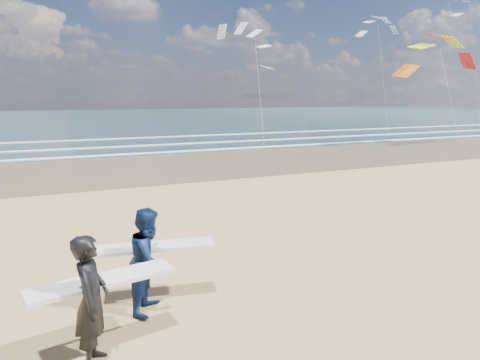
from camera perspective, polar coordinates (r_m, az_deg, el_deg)
name	(u,v)px	position (r m, az deg, el deg)	size (l,w,h in m)	color
wet_sand_strip	(374,150)	(32.70, 17.43, 3.79)	(220.00, 12.00, 0.01)	brown
ocean	(176,117)	(81.37, -8.55, 8.29)	(220.00, 100.00, 0.02)	#1B353C
foam_breakers	(301,138)	(40.79, 8.08, 5.62)	(220.00, 11.70, 0.05)	white
surfer_near	(93,299)	(6.79, -19.05, -14.73)	(2.26, 1.22, 1.99)	black
surfer_far	(150,259)	(8.12, -11.90, -10.26)	(2.26, 1.39, 1.94)	#0B1A3E
kite_0	(443,66)	(36.80, 25.47, 13.56)	(7.75, 4.95, 9.88)	slate
kite_1	(258,74)	(35.72, 2.41, 13.90)	(5.80, 4.74, 10.15)	slate
kite_2	(474,53)	(54.99, 28.72, 14.58)	(5.35, 4.69, 15.94)	slate
kite_5	(382,65)	(49.79, 18.38, 14.35)	(5.40, 4.69, 13.36)	slate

